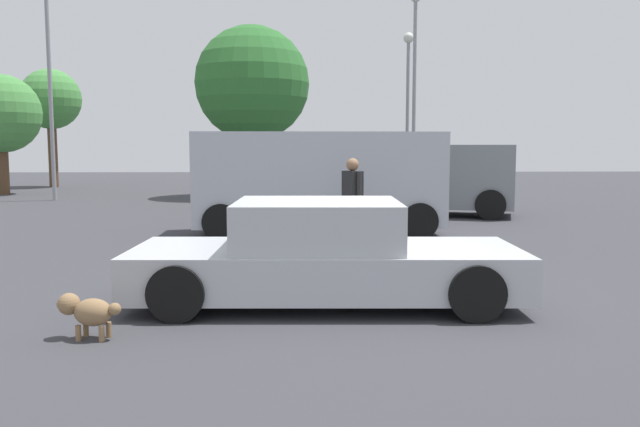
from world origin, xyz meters
The scene contains 12 objects.
ground_plane centered at (0.00, 0.00, 0.00)m, with size 80.00×80.00×0.00m, color #38383D.
sedan_foreground centered at (-0.33, -0.25, 0.58)m, with size 4.76×2.05×1.26m.
dog centered at (-2.76, -1.65, 0.29)m, with size 0.67×0.34×0.46m.
van_white centered at (-0.19, 6.03, 1.20)m, with size 5.33×2.17×2.22m.
suv_dark centered at (2.90, 9.94, 1.08)m, with size 5.29×3.36×1.96m.
pedestrian centered at (0.36, 3.76, 1.02)m, with size 0.39×0.53×1.71m.
light_post_near centered at (3.86, 16.87, 5.15)m, with size 0.44×0.44×7.80m.
light_post_mid centered at (4.01, 19.25, 4.49)m, with size 0.44×0.44×6.65m.
light_post_far centered at (-9.30, 15.06, 5.06)m, with size 0.44×0.44×7.66m.
tree_back_left centered at (-12.35, 17.96, 3.18)m, with size 3.09×3.09×4.75m.
tree_back_center centered at (-12.15, 22.65, 4.05)m, with size 2.78×2.78×5.50m.
tree_back_right centered at (-2.34, 16.46, 4.25)m, with size 4.29×4.29×6.41m.
Camera 1 is at (-0.65, -8.00, 1.93)m, focal length 35.98 mm.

